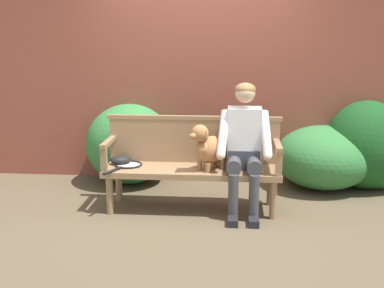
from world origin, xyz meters
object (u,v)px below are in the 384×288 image
Objects in this scene: person_seated at (244,143)px; dog_on_bench at (208,147)px; baseball_glove at (121,160)px; tennis_racket at (127,165)px; garden_bench at (192,173)px.

dog_on_bench is at bearing -171.89° from person_seated.
baseball_glove is (-0.93, 0.15, -0.19)m from dog_on_bench.
person_seated is at bearing -1.01° from tennis_racket.
person_seated is 2.75× the size of dog_on_bench.
tennis_racket is 2.63× the size of baseball_glove.
garden_bench is 0.68m from tennis_racket.
baseball_glove is at bearing 175.39° from person_seated.
dog_on_bench reaches higher than garden_bench.
tennis_racket is at bearing 175.14° from dog_on_bench.
person_seated is 5.99× the size of baseball_glove.
person_seated is 1.31m from baseball_glove.
tennis_racket is (-0.85, 0.07, -0.23)m from dog_on_bench.
person_seated is 1.23m from tennis_racket.
dog_on_bench reaches higher than tennis_racket.
baseball_glove is (-0.76, 0.09, 0.10)m from garden_bench.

